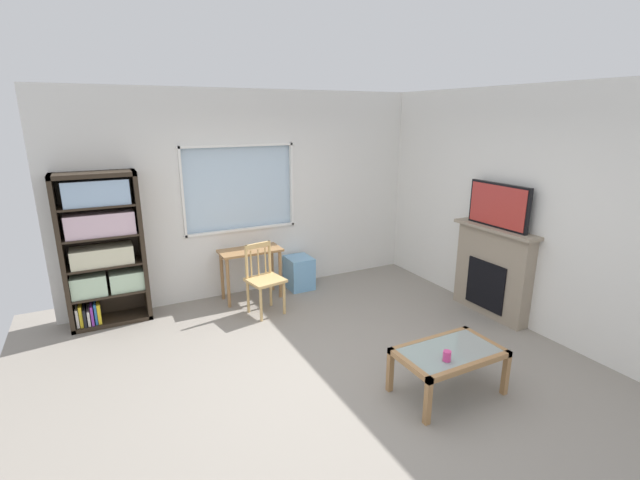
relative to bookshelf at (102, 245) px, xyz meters
The scene contains 11 objects.
ground 3.07m from the bookshelf, 49.13° to the right, with size 6.01×5.88×0.02m, color gray.
wall_back_with_window 1.97m from the bookshelf, ahead, with size 5.01×0.15×2.79m.
wall_right 4.99m from the bookshelf, 26.20° to the right, with size 0.12×5.08×2.79m, color silver.
bookshelf is the anchor object (origin of this frame).
desk_under_window 1.83m from the bookshelf, ahead, with size 0.83×0.40×0.71m.
wooden_chair 1.95m from the bookshelf, 19.29° to the right, with size 0.49×0.47×0.90m.
plastic_drawer_unit 2.63m from the bookshelf, ahead, with size 0.35×0.40×0.47m, color #72ADDB.
fireplace 4.75m from the bookshelf, 24.44° to the right, with size 0.26×1.16×1.14m.
tv 4.74m from the bookshelf, 24.53° to the right, with size 0.06×0.86×0.54m.
coffee_table 4.05m from the bookshelf, 48.49° to the right, with size 0.95×0.57×0.43m.
sippy_cup 4.04m from the bookshelf, 51.26° to the right, with size 0.07×0.07×0.09m, color #DB3D84.
Camera 1 is at (-1.90, -3.43, 2.46)m, focal length 24.88 mm.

